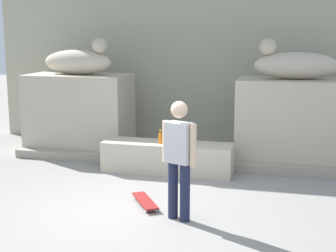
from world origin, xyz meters
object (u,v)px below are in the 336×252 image
statue_reclining_right (295,64)px  statue_reclining_left (79,61)px  bottle_green (187,135)px  bottle_brown (172,139)px  skateboard (145,201)px  bottle_orange (160,138)px  skater (179,155)px

statue_reclining_right → statue_reclining_left: bearing=-6.6°
bottle_green → bottle_brown: bottle_green is taller
statue_reclining_right → skateboard: statue_reclining_right is taller
statue_reclining_right → bottle_orange: (-2.33, -1.17, -1.30)m
skater → statue_reclining_right: bearing=87.2°
skateboard → bottle_orange: bearing=154.6°
statue_reclining_left → skateboard: 4.18m
statue_reclining_right → skater: 3.81m
skateboard → bottle_brown: bearing=147.1°
statue_reclining_right → bottle_orange: size_ratio=6.44×
skateboard → statue_reclining_right: bearing=111.4°
statue_reclining_right → skater: bearing=59.7°
skater → skateboard: skater is taller
statue_reclining_left → bottle_green: (2.55, -0.96, -1.27)m
skater → bottle_brown: size_ratio=6.28×
skater → statue_reclining_left: bearing=152.3°
bottle_green → bottle_brown: 0.36m
statue_reclining_right → bottle_green: statue_reclining_right is taller
statue_reclining_right → skateboard: bearing=47.6°
skateboard → bottle_orange: (-0.23, 1.75, 0.60)m
statue_reclining_left → skateboard: statue_reclining_left is taller
statue_reclining_right → skater: statue_reclining_right is taller
skateboard → bottle_orange: bottle_orange is taller
statue_reclining_left → statue_reclining_right: 4.42m
statue_reclining_right → bottle_brown: size_ratio=6.22×
statue_reclining_left → bottle_brown: size_ratio=6.26×
statue_reclining_left → statue_reclining_right: size_ratio=1.01×
statue_reclining_right → bottle_brown: 2.76m
statue_reclining_right → bottle_orange: statue_reclining_right is taller
skater → skateboard: (-0.63, 0.44, -0.86)m
statue_reclining_right → bottle_orange: 2.91m
bottle_brown → statue_reclining_right: bearing=30.5°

